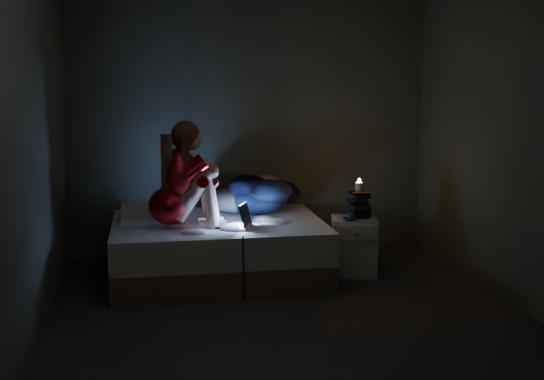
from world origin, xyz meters
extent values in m
cube|color=#2C2725|center=(0.00, 0.00, -0.01)|extent=(3.60, 3.80, 0.02)
cube|color=#545A4F|center=(0.00, 1.91, 1.30)|extent=(3.60, 0.02, 2.60)
cube|color=#545A4F|center=(0.00, -1.91, 1.30)|extent=(3.60, 0.02, 2.60)
cube|color=#545A4F|center=(-1.81, 0.00, 1.30)|extent=(0.02, 3.80, 2.60)
cube|color=#545A4F|center=(1.81, 0.00, 1.30)|extent=(0.02, 3.80, 2.60)
cube|color=silver|center=(-1.04, 1.25, 0.58)|extent=(0.48, 0.34, 0.14)
cube|color=beige|center=(0.81, 0.96, 0.26)|extent=(0.46, 0.42, 0.53)
cylinder|color=beige|center=(0.86, 1.00, 0.80)|extent=(0.07, 0.07, 0.08)
cube|color=black|center=(0.74, 0.86, 0.53)|extent=(0.09, 0.15, 0.01)
sphere|color=navy|center=(0.77, 0.83, 0.57)|extent=(0.08, 0.08, 0.08)
camera|label=1|loc=(-1.02, -4.89, 1.79)|focal=45.06mm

